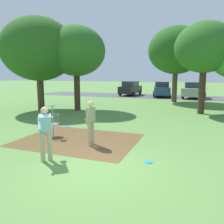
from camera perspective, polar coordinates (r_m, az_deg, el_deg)
ground_plane at (r=6.79m, az=-4.22°, el=-13.87°), size 160.00×160.00×0.00m
dirt_tee_pad at (r=9.58m, az=-8.45°, el=-6.95°), size 4.78×3.67×0.01m
disc_golf_basket at (r=10.23m, az=-14.92°, el=-1.78°), size 0.98×0.58×1.39m
player_foreground_watching at (r=7.30m, az=-16.41°, el=-4.41°), size 0.60×1.12×1.71m
player_throwing at (r=8.63m, az=-5.39°, el=-2.10°), size 0.41×0.48×1.71m
frisbee_near_basket at (r=12.89m, az=-15.89°, el=-2.95°), size 0.22×0.22×0.02m
frisbee_by_tee at (r=7.26m, az=9.19°, el=-12.33°), size 0.24×0.24×0.02m
frisbee_mid_grass at (r=12.01m, az=-10.93°, el=-3.64°), size 0.21×0.21×0.02m
tree_near_left at (r=18.12m, az=-18.02°, el=14.73°), size 5.44×5.44×6.84m
tree_mid_right at (r=17.53m, az=-9.00°, el=14.85°), size 4.32×4.32×6.25m
tree_far_left at (r=16.82m, az=22.28°, el=14.72°), size 3.95×3.95×6.16m
tree_far_right at (r=23.43m, az=15.85°, el=14.69°), size 5.35×5.35×7.29m
parking_lot_strip at (r=28.49m, az=15.16°, el=3.65°), size 36.00×6.00×0.01m
parked_car_leftmost at (r=29.98m, az=4.65°, el=5.98°), size 2.27×4.35×1.84m
parked_car_center_left at (r=28.54m, az=12.34°, el=5.62°), size 2.59×4.47×1.84m
parked_car_center_right at (r=27.72m, az=20.02°, el=5.17°), size 2.67×4.49×1.84m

